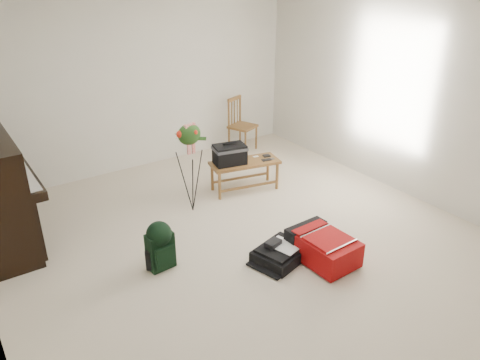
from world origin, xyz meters
TOP-DOWN VIEW (x-y plane):
  - floor at (0.00, 0.00)m, footprint 5.00×5.50m
  - ceiling at (0.00, 0.00)m, footprint 5.00×5.50m
  - wall_back at (0.00, 2.75)m, footprint 5.00×0.04m
  - wall_right at (2.50, 0.00)m, footprint 0.04×5.50m
  - bench at (0.63, 1.18)m, footprint 0.98×0.56m
  - dining_chair at (1.59, 2.43)m, footprint 0.49×0.49m
  - red_suitcase at (0.49, -0.61)m, footprint 0.49×0.71m
  - black_duffel at (0.14, -0.40)m, footprint 0.63×0.55m
  - green_backpack at (-0.95, 0.18)m, footprint 0.28×0.26m
  - flower_stand at (-0.10, 1.05)m, footprint 0.42×0.42m

SIDE VIEW (x-z plane):
  - floor at x=0.00m, z-range -0.01..0.01m
  - black_duffel at x=0.14m, z-range -0.03..0.19m
  - red_suitcase at x=0.49m, z-range 0.01..0.31m
  - green_backpack at x=-0.95m, z-range 0.03..0.55m
  - dining_chair at x=1.59m, z-range -0.01..0.86m
  - bench at x=0.63m, z-range 0.15..0.86m
  - flower_stand at x=-0.10m, z-range -0.01..1.16m
  - wall_back at x=0.00m, z-range 0.00..2.50m
  - wall_right at x=2.50m, z-range 0.00..2.50m
  - ceiling at x=0.00m, z-range 2.50..2.50m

